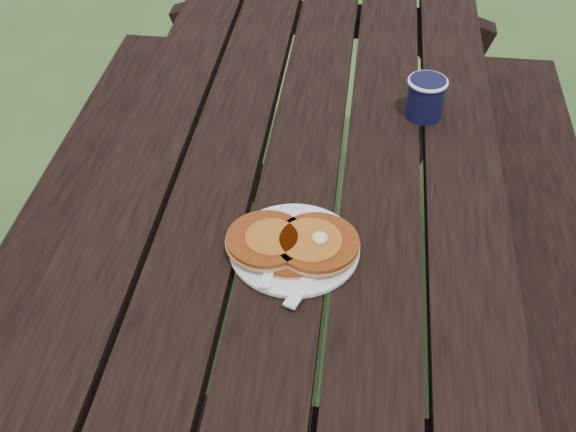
# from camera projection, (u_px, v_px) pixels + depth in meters

# --- Properties ---
(ground) EXTENTS (60.00, 60.00, 0.00)m
(ground) POSITION_uv_depth(u_px,v_px,m) (302.00, 364.00, 1.93)
(ground) COLOR #305123
(ground) RESTS_ON ground
(picnic_table) EXTENTS (1.36, 1.80, 0.75)m
(picnic_table) POSITION_uv_depth(u_px,v_px,m) (304.00, 269.00, 1.68)
(picnic_table) COLOR black
(picnic_table) RESTS_ON ground
(plate) EXTENTS (0.22, 0.22, 0.01)m
(plate) POSITION_uv_depth(u_px,v_px,m) (294.00, 249.00, 1.18)
(plate) COLOR white
(plate) RESTS_ON picnic_table
(pancake_stack) EXTENTS (0.22, 0.14, 0.04)m
(pancake_stack) POSITION_uv_depth(u_px,v_px,m) (293.00, 243.00, 1.16)
(pancake_stack) COLOR #86380F
(pancake_stack) RESTS_ON plate
(knife) EXTENTS (0.08, 0.18, 0.00)m
(knife) POSITION_uv_depth(u_px,v_px,m) (315.00, 268.00, 1.14)
(knife) COLOR white
(knife) RESTS_ON plate
(fork) EXTENTS (0.05, 0.16, 0.01)m
(fork) POSITION_uv_depth(u_px,v_px,m) (272.00, 263.00, 1.14)
(fork) COLOR white
(fork) RESTS_ON plate
(coffee_cup) EXTENTS (0.08, 0.08, 0.09)m
(coffee_cup) POSITION_uv_depth(u_px,v_px,m) (426.00, 95.00, 1.44)
(coffee_cup) COLOR black
(coffee_cup) RESTS_ON picnic_table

